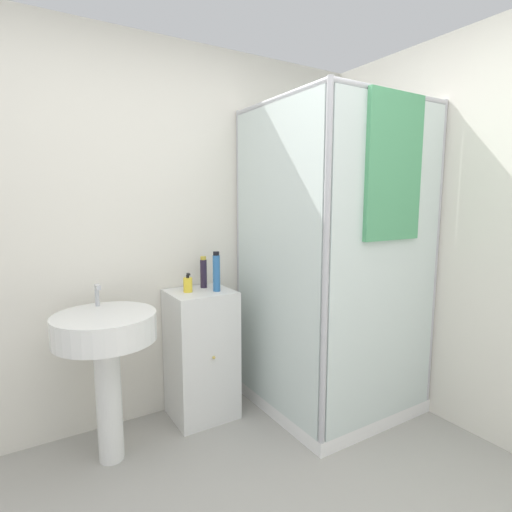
{
  "coord_description": "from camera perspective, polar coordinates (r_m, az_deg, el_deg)",
  "views": [
    {
      "loc": [
        -0.73,
        -0.91,
        1.47
      ],
      "look_at": [
        0.49,
        1.08,
        1.14
      ],
      "focal_mm": 28.0,
      "sensor_mm": 36.0,
      "label": 1
    }
  ],
  "objects": [
    {
      "name": "vanity_cabinet",
      "position": [
        2.8,
        -7.82,
        -13.7
      ],
      "size": [
        0.41,
        0.39,
        0.87
      ],
      "color": "silver",
      "rests_on": "ground_plane"
    },
    {
      "name": "shampoo_bottle_blue",
      "position": [
        2.63,
        -5.68,
        -2.29
      ],
      "size": [
        0.05,
        0.05,
        0.26
      ],
      "color": "#2D66A3",
      "rests_on": "vanity_cabinet"
    },
    {
      "name": "wall_back",
      "position": [
        2.72,
        -15.83,
        3.07
      ],
      "size": [
        6.4,
        0.06,
        2.5
      ],
      "primitive_type": "cube",
      "color": "silver",
      "rests_on": "ground_plane"
    },
    {
      "name": "soap_dispenser",
      "position": [
        2.65,
        -9.71,
        -4.03
      ],
      "size": [
        0.06,
        0.06,
        0.13
      ],
      "color": "yellow",
      "rests_on": "vanity_cabinet"
    },
    {
      "name": "shampoo_bottle_tall_black",
      "position": [
        2.75,
        -7.51,
        -2.35
      ],
      "size": [
        0.05,
        0.05,
        0.22
      ],
      "color": "#281E33",
      "rests_on": "vanity_cabinet"
    },
    {
      "name": "shower_enclosure",
      "position": [
        2.86,
        10.88,
        -10.41
      ],
      "size": [
        0.99,
        1.02,
        2.09
      ],
      "color": "white",
      "rests_on": "ground_plane"
    },
    {
      "name": "sink",
      "position": [
        2.39,
        -20.65,
        -11.75
      ],
      "size": [
        0.55,
        0.55,
        0.99
      ],
      "color": "white",
      "rests_on": "ground_plane"
    }
  ]
}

